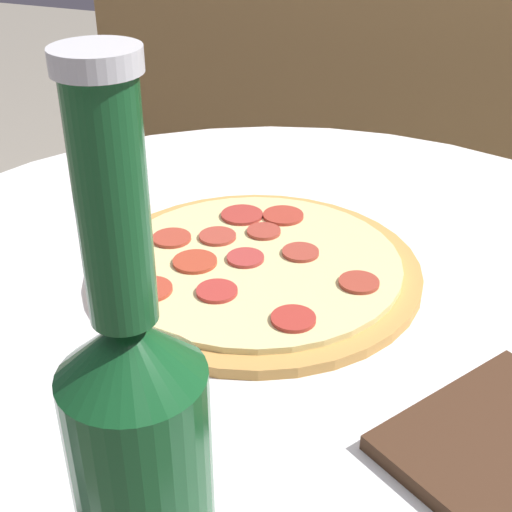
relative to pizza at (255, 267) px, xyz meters
name	(u,v)px	position (x,y,z in m)	size (l,w,h in m)	color
table	(280,453)	(0.04, -0.02, -0.21)	(0.88, 0.88, 0.70)	white
pizza	(255,267)	(0.00, 0.00, 0.00)	(0.31, 0.31, 0.02)	#C68E47
beer_bottle	(144,481)	(0.09, -0.35, 0.10)	(0.06, 0.06, 0.30)	#144C23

